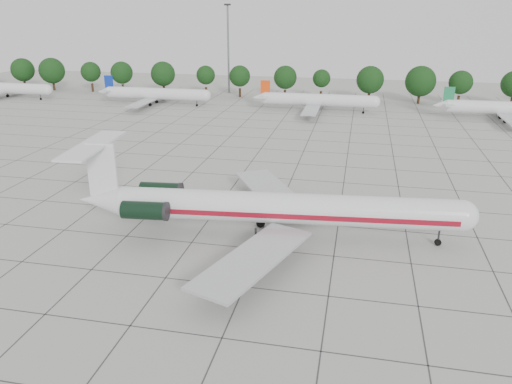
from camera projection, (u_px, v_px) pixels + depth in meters
ground at (273, 220)px, 62.34m from camera, size 260.00×260.00×0.00m
apron_joints at (290, 181)px, 76.07m from camera, size 170.00×170.00×0.02m
main_airliner at (264, 207)px, 56.59m from camera, size 45.35×35.52×10.64m
bg_airliner_a at (4, 88)px, 141.60m from camera, size 28.24×27.20×7.40m
bg_airliner_b at (156, 94)px, 132.75m from camera, size 28.24×27.20×7.40m
bg_airliner_c at (317, 100)px, 124.07m from camera, size 28.24×27.20×7.40m
bg_airliner_d at (508, 108)px, 114.26m from camera, size 28.24×27.20×7.40m
tree_line at (285, 77)px, 140.28m from camera, size 249.86×8.44×10.22m
floodlight_mast at (228, 44)px, 147.29m from camera, size 1.60×1.60×25.45m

